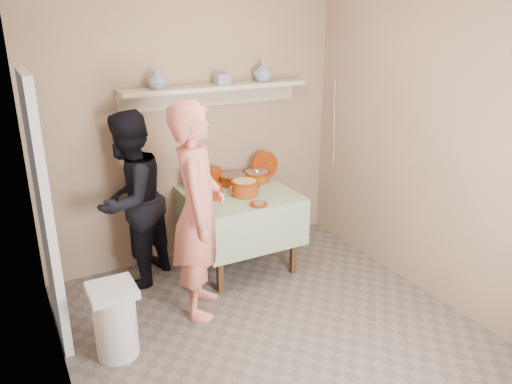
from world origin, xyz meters
TOP-DOWN VIEW (x-y plane):
  - ground at (0.00, 0.00)m, footprint 3.50×3.50m
  - tile_panel at (-1.46, 0.95)m, footprint 0.06×0.70m
  - plate_stack_a at (-0.10, 1.56)m, footprint 0.14×0.14m
  - plate_stack_b at (0.13, 1.59)m, footprint 0.15×0.15m
  - bowl_stack at (-0.01, 1.23)m, footprint 0.13×0.13m
  - empty_bowl at (-0.04, 1.38)m, footprint 0.16×0.16m
  - propped_lid at (0.70, 1.58)m, footprint 0.29×0.05m
  - vase_right at (0.69, 1.61)m, footprint 0.24×0.24m
  - vase_left at (-0.37, 1.60)m, footprint 0.23×0.23m
  - ceramic_box at (0.26, 1.61)m, footprint 0.14×0.11m
  - person_cook at (-0.37, 0.74)m, footprint 0.66×0.76m
  - person_helper at (-0.73, 1.45)m, footprint 0.98×0.96m
  - room_shell at (0.00, 0.00)m, footprint 3.04×3.54m
  - serving_table at (0.25, 1.28)m, footprint 0.97×0.97m
  - cazuela_meat_a at (0.31, 1.52)m, footprint 0.30×0.30m
  - cazuela_meat_b at (0.56, 1.49)m, footprint 0.28×0.28m
  - ladle at (0.55, 1.46)m, footprint 0.08×0.26m
  - cazuela_rice at (0.26, 1.18)m, footprint 0.33×0.25m
  - front_plate at (0.25, 0.89)m, footprint 0.16×0.16m
  - wall_shelf at (0.20, 1.65)m, footprint 1.80×0.25m
  - trash_bin at (-1.14, 0.47)m, footprint 0.32×0.32m
  - electrical_cord at (1.47, 1.48)m, footprint 0.01×0.05m

SIDE VIEW (x-z plane):
  - ground at x=0.00m, z-range 0.00..0.00m
  - trash_bin at x=-1.14m, z-range 0.00..0.56m
  - serving_table at x=0.25m, z-range 0.26..1.02m
  - front_plate at x=0.25m, z-range 0.76..0.78m
  - empty_bowl at x=-0.04m, z-range 0.76..0.81m
  - person_helper at x=-0.73m, z-range 0.00..1.59m
  - cazuela_meat_a at x=0.31m, z-range 0.77..0.87m
  - cazuela_meat_b at x=0.56m, z-range 0.77..0.87m
  - bowl_stack at x=-0.01m, z-range 0.76..0.89m
  - cazuela_rice at x=0.26m, z-range 0.77..0.92m
  - plate_stack_b at x=0.13m, z-range 0.76..0.94m
  - plate_stack_a at x=-0.10m, z-range 0.76..0.95m
  - ladle at x=0.55m, z-range 0.78..0.97m
  - person_cook at x=-0.37m, z-range 0.00..1.76m
  - propped_lid at x=0.70m, z-range 0.74..1.03m
  - tile_panel at x=-1.46m, z-range 0.00..2.00m
  - electrical_cord at x=1.47m, z-range 0.80..1.70m
  - room_shell at x=0.00m, z-range 0.30..2.92m
  - wall_shelf at x=0.20m, z-range 1.57..1.78m
  - ceramic_box at x=0.26m, z-range 1.72..1.81m
  - vase_left at x=-0.37m, z-range 1.72..1.89m
  - vase_right at x=0.69m, z-range 1.72..1.91m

